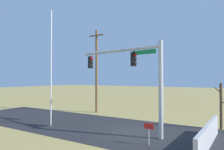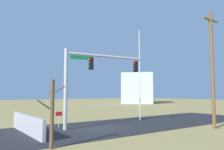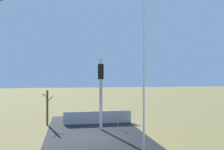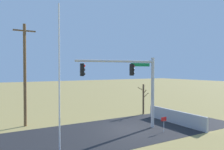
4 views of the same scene
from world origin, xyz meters
name	(u,v)px [view 2 (image 2 of 4)]	position (x,y,z in m)	size (l,w,h in m)	color
ground_plane	(96,128)	(0.00, 0.00, 0.00)	(160.00, 160.00, 0.00)	#9E894C
road_surface	(135,124)	(-4.00, 0.00, 0.01)	(28.00, 8.00, 0.01)	#232326
sidewalk_corner	(52,131)	(3.28, -0.64, 0.00)	(6.00, 6.00, 0.01)	#B7B5AD
retaining_fence	(27,124)	(4.98, -0.72, 0.62)	(0.20, 6.82, 1.24)	#A8A8AD
signal_mast	(90,73)	(0.39, -0.37, 4.29)	(6.93, 1.22, 6.10)	#B2B5BA
flagpole	(140,75)	(-6.31, -1.79, 4.58)	(0.10, 0.10, 9.16)	silver
utility_pole	(212,67)	(-7.25, 5.48, 4.73)	(1.90, 0.26, 9.11)	brown
bare_tree	(52,113)	(5.15, 4.21, 1.76)	(1.27, 1.02, 3.39)	brown
open_sign	(59,116)	(2.13, -2.19, 0.91)	(0.56, 0.04, 1.22)	silver
distant_building	(138,88)	(-32.23, -30.18, 3.97)	(10.73, 7.99, 7.94)	silver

